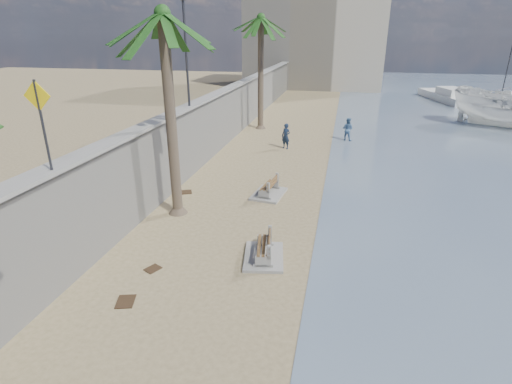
{
  "coord_description": "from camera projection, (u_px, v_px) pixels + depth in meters",
  "views": [
    {
      "loc": [
        2.67,
        -7.38,
        7.1
      ],
      "look_at": [
        -0.5,
        7.0,
        1.2
      ],
      "focal_mm": 28.0,
      "sensor_mm": 36.0,
      "label": 1
    }
  ],
  "objects": [
    {
      "name": "ground_plane",
      "position": [
        215.0,
        341.0,
        9.87
      ],
      "size": [
        140.0,
        140.0,
        0.0
      ],
      "primitive_type": "plane",
      "color": "#927E59"
    },
    {
      "name": "wall_cap",
      "position": [
        230.0,
        87.0,
        27.72
      ],
      "size": [
        0.8,
        70.0,
        0.12
      ],
      "primitive_type": "cube",
      "color": "gray",
      "rests_on": "seawall"
    },
    {
      "name": "bench_near",
      "position": [
        264.0,
        249.0,
        13.38
      ],
      "size": [
        1.59,
        2.09,
        0.8
      ],
      "color": "gray",
      "rests_on": "ground_plane"
    },
    {
      "name": "debris_c",
      "position": [
        185.0,
        192.0,
        19.04
      ],
      "size": [
        0.8,
        0.74,
        0.03
      ],
      "primitive_type": "cube",
      "rotation": [
        0.0,
        0.0,
        3.57
      ],
      "color": "#382616",
      "rests_on": "ground_plane"
    },
    {
      "name": "seawall",
      "position": [
        231.0,
        113.0,
        28.39
      ],
      "size": [
        0.45,
        70.0,
        3.5
      ],
      "primitive_type": "cube",
      "color": "gray",
      "rests_on": "ground_plane"
    },
    {
      "name": "palm_mid",
      "position": [
        163.0,
        17.0,
        14.06
      ],
      "size": [
        5.0,
        5.0,
        8.63
      ],
      "color": "brown",
      "rests_on": "ground_plane"
    },
    {
      "name": "yacht_far",
      "position": [
        446.0,
        97.0,
        44.62
      ],
      "size": [
        4.83,
        9.8,
        1.5
      ],
      "primitive_type": null,
      "rotation": [
        0.0,
        0.0,
        1.81
      ],
      "color": "silver",
      "rests_on": "bay_water"
    },
    {
      "name": "streetlight",
      "position": [
        186.0,
        43.0,
        19.3
      ],
      "size": [
        0.28,
        0.28,
        5.12
      ],
      "color": "#2D2D33",
      "rests_on": "wall_cap"
    },
    {
      "name": "pedestrian_sign",
      "position": [
        41.0,
        113.0,
        10.31
      ],
      "size": [
        0.78,
        0.07,
        2.4
      ],
      "color": "#2D2D33",
      "rests_on": "wall_cap"
    },
    {
      "name": "palm_back",
      "position": [
        261.0,
        19.0,
        28.81
      ],
      "size": [
        5.0,
        5.0,
        9.01
      ],
      "color": "brown",
      "rests_on": "ground_plane"
    },
    {
      "name": "bench_far",
      "position": [
        269.0,
        188.0,
        18.61
      ],
      "size": [
        1.54,
        2.08,
        0.81
      ],
      "color": "gray",
      "rests_on": "ground_plane"
    },
    {
      "name": "debris_b",
      "position": [
        126.0,
        301.0,
        11.3
      ],
      "size": [
        0.64,
        0.72,
        0.03
      ],
      "primitive_type": "cube",
      "rotation": [
        0.0,
        0.0,
        1.86
      ],
      "color": "#382616",
      "rests_on": "ground_plane"
    },
    {
      "name": "sailboat_west",
      "position": [
        501.0,
        97.0,
        45.25
      ],
      "size": [
        6.07,
        6.55,
        10.93
      ],
      "color": "silver",
      "rests_on": "bay_water"
    },
    {
      "name": "end_building",
      "position": [
        316.0,
        33.0,
        54.8
      ],
      "size": [
        18.0,
        12.0,
        14.0
      ],
      "primitive_type": "cube",
      "color": "#B7AA93",
      "rests_on": "ground_plane"
    },
    {
      "name": "debris_d",
      "position": [
        153.0,
        269.0,
        12.86
      ],
      "size": [
        0.56,
        0.61,
        0.03
      ],
      "primitive_type": "cube",
      "rotation": [
        0.0,
        0.0,
        4.25
      ],
      "color": "#382616",
      "rests_on": "ground_plane"
    },
    {
      "name": "person_b",
      "position": [
        348.0,
        128.0,
        27.93
      ],
      "size": [
        1.03,
        0.92,
        1.78
      ],
      "primitive_type": "imported",
      "rotation": [
        0.0,
        0.0,
        2.79
      ],
      "color": "#496D98",
      "rests_on": "ground_plane"
    },
    {
      "name": "person_a",
      "position": [
        286.0,
        134.0,
        25.89
      ],
      "size": [
        0.82,
        0.72,
        1.9
      ],
      "primitive_type": "imported",
      "rotation": [
        0.0,
        0.0,
        -0.46
      ],
      "color": "#142139",
      "rests_on": "ground_plane"
    }
  ]
}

